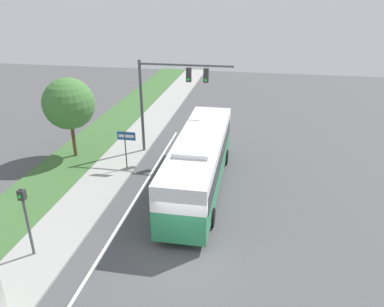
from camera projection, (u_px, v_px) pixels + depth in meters
name	position (u px, v px, depth m)	size (l,w,h in m)	color
ground_plane	(183.00, 257.00, 16.38)	(80.00, 80.00, 0.00)	#4C4C4F
sidewalk	(52.00, 240.00, 17.36)	(2.80, 80.00, 0.12)	#9E9E99
lane_divider_near	(105.00, 248.00, 16.96)	(0.14, 30.00, 0.01)	silver
bus	(200.00, 159.00, 21.22)	(2.65, 11.74, 3.42)	#2D8956
signal_gantry	(168.00, 89.00, 24.75)	(6.26, 0.41, 6.52)	#4C4C51
pedestrian_signal	(25.00, 213.00, 15.53)	(0.28, 0.34, 3.31)	#4C4C51
street_sign	(126.00, 143.00, 23.43)	(1.17, 0.08, 2.68)	#4C4C51
roadside_tree	(69.00, 104.00, 24.58)	(3.40, 3.40, 5.42)	brown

